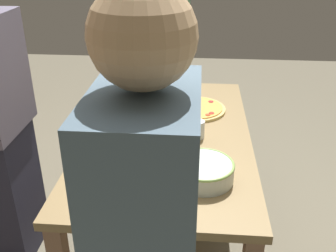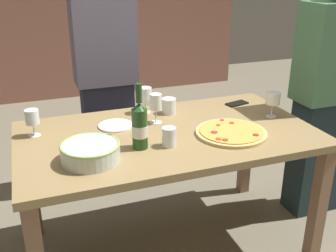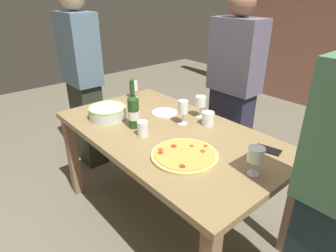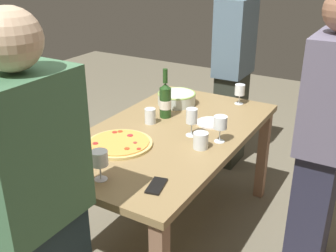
{
  "view_description": "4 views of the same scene",
  "coord_description": "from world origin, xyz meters",
  "px_view_note": "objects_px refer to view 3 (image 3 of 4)",
  "views": [
    {
      "loc": [
        -1.91,
        -0.16,
        1.74
      ],
      "look_at": [
        0.0,
        0.0,
        0.79
      ],
      "focal_mm": 41.5,
      "sensor_mm": 36.0,
      "label": 1
    },
    {
      "loc": [
        -0.68,
        -1.87,
        1.61
      ],
      "look_at": [
        0.0,
        0.0,
        0.79
      ],
      "focal_mm": 42.75,
      "sensor_mm": 36.0,
      "label": 2
    },
    {
      "loc": [
        1.3,
        -1.11,
        1.6
      ],
      "look_at": [
        0.0,
        0.0,
        0.79
      ],
      "focal_mm": 30.63,
      "sensor_mm": 36.0,
      "label": 3
    },
    {
      "loc": [
        1.95,
        1.15,
        1.77
      ],
      "look_at": [
        0.0,
        0.0,
        0.79
      ],
      "focal_mm": 43.01,
      "sensor_mm": 36.0,
      "label": 4
    }
  ],
  "objects_px": {
    "serving_bowl": "(108,112)",
    "wine_bottle": "(133,111)",
    "wine_glass_far_right": "(134,86)",
    "side_plate": "(164,113)",
    "wine_glass_by_bottle": "(201,102)",
    "wine_glass_far_left": "(183,108)",
    "dining_table": "(168,143)",
    "cell_phone": "(268,150)",
    "person_host": "(83,80)",
    "wine_glass_near_pizza": "(256,156)",
    "cup_ceramic": "(143,129)",
    "cup_amber": "(208,118)",
    "pizza": "(185,155)",
    "person_guest_left": "(233,88)"
  },
  "relations": [
    {
      "from": "wine_glass_far_right",
      "to": "person_host",
      "type": "xyz_separation_m",
      "value": [
        -0.47,
        -0.24,
        -0.0
      ]
    },
    {
      "from": "wine_glass_far_right",
      "to": "cell_phone",
      "type": "xyz_separation_m",
      "value": [
        1.26,
        0.08,
        -0.1
      ]
    },
    {
      "from": "person_guest_left",
      "to": "side_plate",
      "type": "bearing_deg",
      "value": -17.53
    },
    {
      "from": "wine_bottle",
      "to": "cup_ceramic",
      "type": "distance_m",
      "value": 0.16
    },
    {
      "from": "wine_glass_near_pizza",
      "to": "cell_phone",
      "type": "bearing_deg",
      "value": 106.86
    },
    {
      "from": "wine_glass_far_right",
      "to": "pizza",
      "type": "bearing_deg",
      "value": -18.84
    },
    {
      "from": "wine_glass_near_pizza",
      "to": "wine_glass_far_right",
      "type": "height_order",
      "value": "wine_glass_near_pizza"
    },
    {
      "from": "wine_glass_far_right",
      "to": "side_plate",
      "type": "height_order",
      "value": "wine_glass_far_right"
    },
    {
      "from": "dining_table",
      "to": "serving_bowl",
      "type": "distance_m",
      "value": 0.51
    },
    {
      "from": "wine_glass_far_right",
      "to": "side_plate",
      "type": "bearing_deg",
      "value": -2.64
    },
    {
      "from": "pizza",
      "to": "wine_glass_by_bottle",
      "type": "height_order",
      "value": "wine_glass_by_bottle"
    },
    {
      "from": "cup_amber",
      "to": "person_host",
      "type": "xyz_separation_m",
      "value": [
        -1.26,
        -0.32,
        0.06
      ]
    },
    {
      "from": "wine_glass_far_right",
      "to": "cup_ceramic",
      "type": "bearing_deg",
      "value": -29.93
    },
    {
      "from": "dining_table",
      "to": "cell_phone",
      "type": "xyz_separation_m",
      "value": [
        0.58,
        0.28,
        0.1
      ]
    },
    {
      "from": "wine_glass_near_pizza",
      "to": "wine_glass_by_bottle",
      "type": "distance_m",
      "value": 0.76
    },
    {
      "from": "dining_table",
      "to": "cup_amber",
      "type": "xyz_separation_m",
      "value": [
        0.11,
        0.27,
        0.14
      ]
    },
    {
      "from": "wine_glass_near_pizza",
      "to": "wine_glass_far_right",
      "type": "relative_size",
      "value": 1.05
    },
    {
      "from": "dining_table",
      "to": "pizza",
      "type": "distance_m",
      "value": 0.36
    },
    {
      "from": "wine_glass_near_pizza",
      "to": "cell_phone",
      "type": "xyz_separation_m",
      "value": [
        -0.08,
        0.27,
        -0.1
      ]
    },
    {
      "from": "wine_glass_near_pizza",
      "to": "wine_glass_far_right",
      "type": "xyz_separation_m",
      "value": [
        -1.34,
        0.19,
        -0.01
      ]
    },
    {
      "from": "wine_glass_by_bottle",
      "to": "cup_ceramic",
      "type": "relative_size",
      "value": 1.61
    },
    {
      "from": "wine_bottle",
      "to": "wine_glass_far_right",
      "type": "bearing_deg",
      "value": 145.68
    },
    {
      "from": "wine_bottle",
      "to": "cell_phone",
      "type": "xyz_separation_m",
      "value": [
        0.77,
        0.41,
        -0.12
      ]
    },
    {
      "from": "pizza",
      "to": "cup_amber",
      "type": "height_order",
      "value": "cup_amber"
    },
    {
      "from": "wine_glass_far_left",
      "to": "person_host",
      "type": "height_order",
      "value": "person_host"
    },
    {
      "from": "serving_bowl",
      "to": "wine_bottle",
      "type": "relative_size",
      "value": 0.84
    },
    {
      "from": "side_plate",
      "to": "cell_phone",
      "type": "bearing_deg",
      "value": 6.91
    },
    {
      "from": "wine_glass_near_pizza",
      "to": "cell_phone",
      "type": "height_order",
      "value": "wine_glass_near_pizza"
    },
    {
      "from": "wine_glass_far_right",
      "to": "wine_bottle",
      "type": "bearing_deg",
      "value": -34.32
    },
    {
      "from": "person_guest_left",
      "to": "wine_glass_near_pizza",
      "type": "bearing_deg",
      "value": 33.07
    },
    {
      "from": "wine_glass_near_pizza",
      "to": "wine_glass_far_left",
      "type": "height_order",
      "value": "wine_glass_far_left"
    },
    {
      "from": "side_plate",
      "to": "cell_phone",
      "type": "relative_size",
      "value": 1.36
    },
    {
      "from": "wine_glass_by_bottle",
      "to": "wine_glass_far_left",
      "type": "bearing_deg",
      "value": -87.78
    },
    {
      "from": "pizza",
      "to": "wine_glass_near_pizza",
      "type": "relative_size",
      "value": 2.49
    },
    {
      "from": "wine_glass_far_left",
      "to": "serving_bowl",
      "type": "bearing_deg",
      "value": -141.41
    },
    {
      "from": "person_host",
      "to": "person_guest_left",
      "type": "distance_m",
      "value": 1.37
    },
    {
      "from": "serving_bowl",
      "to": "side_plate",
      "type": "xyz_separation_m",
      "value": [
        0.2,
        0.37,
        -0.04
      ]
    },
    {
      "from": "pizza",
      "to": "wine_glass_far_left",
      "type": "relative_size",
      "value": 2.21
    },
    {
      "from": "cell_phone",
      "to": "side_plate",
      "type": "bearing_deg",
      "value": 83.55
    },
    {
      "from": "wine_glass_near_pizza",
      "to": "pizza",
      "type": "bearing_deg",
      "value": -156.74
    },
    {
      "from": "wine_glass_far_left",
      "to": "cell_phone",
      "type": "relative_size",
      "value": 1.2
    },
    {
      "from": "wine_glass_near_pizza",
      "to": "cup_ceramic",
      "type": "xyz_separation_m",
      "value": [
        -0.71,
        -0.17,
        -0.06
      ]
    },
    {
      "from": "wine_glass_by_bottle",
      "to": "side_plate",
      "type": "distance_m",
      "value": 0.29
    },
    {
      "from": "wine_glass_far_right",
      "to": "side_plate",
      "type": "xyz_separation_m",
      "value": [
        0.44,
        -0.02,
        -0.1
      ]
    },
    {
      "from": "wine_glass_near_pizza",
      "to": "wine_glass_by_bottle",
      "type": "xyz_separation_m",
      "value": [
        -0.68,
        0.32,
        0.0
      ]
    },
    {
      "from": "cup_ceramic",
      "to": "side_plate",
      "type": "relative_size",
      "value": 0.5
    },
    {
      "from": "cup_ceramic",
      "to": "side_plate",
      "type": "height_order",
      "value": "cup_ceramic"
    },
    {
      "from": "wine_glass_far_left",
      "to": "cell_phone",
      "type": "height_order",
      "value": "wine_glass_far_left"
    },
    {
      "from": "wine_glass_far_right",
      "to": "wine_glass_by_bottle",
      "type": "bearing_deg",
      "value": 11.7
    },
    {
      "from": "side_plate",
      "to": "cup_ceramic",
      "type": "bearing_deg",
      "value": -60.55
    }
  ]
}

